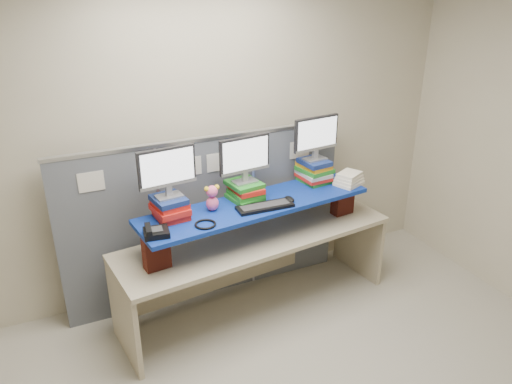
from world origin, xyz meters
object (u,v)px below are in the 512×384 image
monitor_right (316,136)px  keyboard (265,206)px  monitor_center (245,157)px  desk_phone (155,232)px  monitor_left (167,170)px  desk (256,250)px  blue_board (256,205)px

monitor_right → keyboard: size_ratio=0.96×
monitor_center → desk_phone: 0.97m
monitor_left → monitor_right: size_ratio=1.00×
monitor_center → desk_phone: bearing=-166.2°
monitor_left → desk: bearing=-9.5°
desk_phone → keyboard: bearing=12.7°
keyboard → desk_phone: size_ratio=2.36×
monitor_center → monitor_right: monitor_right is taller
blue_board → monitor_center: (-0.05, 0.11, 0.39)m
desk → keyboard: keyboard is taller
monitor_left → keyboard: (0.74, -0.15, -0.39)m
blue_board → monitor_right: 0.84m
desk → desk_phone: size_ratio=12.40×
desk → monitor_right: size_ratio=5.50×
desk → blue_board: blue_board is taller
desk → desk_phone: (-0.90, -0.20, 0.48)m
monitor_right → desk_phone: size_ratio=2.25×
monitor_center → desk_phone: (-0.85, -0.31, -0.35)m
monitor_center → monitor_right: size_ratio=1.00×
desk → blue_board: (0.00, -0.00, 0.43)m
blue_board → monitor_left: bearing=170.5°
blue_board → monitor_left: (-0.71, 0.04, 0.42)m
monitor_left → monitor_center: (0.67, 0.08, -0.02)m
monitor_center → monitor_right: (0.72, 0.08, 0.06)m
monitor_left → keyboard: monitor_left is taller
monitor_center → keyboard: size_ratio=0.96×
blue_board → monitor_center: 0.41m
keyboard → monitor_left: bearing=170.3°
blue_board → desk_phone: bearing=-173.9°
desk → monitor_center: bearing=106.8°
monitor_right → desk: bearing=-170.3°
keyboard → monitor_center: bearing=110.0°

